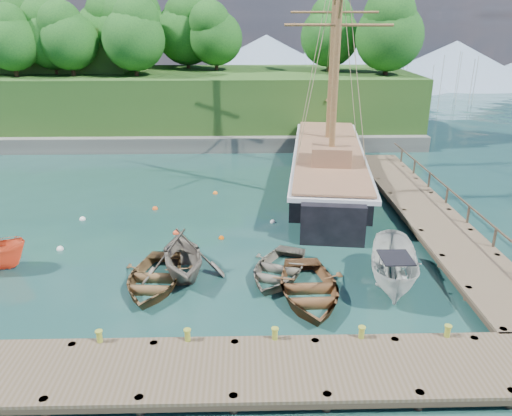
# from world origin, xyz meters

# --- Properties ---
(ground) EXTENTS (160.00, 160.00, 0.00)m
(ground) POSITION_xyz_m (0.00, 0.00, 0.00)
(ground) COLOR #15332F
(ground) RESTS_ON ground
(dock_near) EXTENTS (20.00, 3.20, 1.10)m
(dock_near) POSITION_xyz_m (2.00, -6.50, 0.43)
(dock_near) COLOR brown
(dock_near) RESTS_ON ground
(dock_east) EXTENTS (3.20, 24.00, 1.10)m
(dock_east) POSITION_xyz_m (11.50, 7.00, 0.43)
(dock_east) COLOR brown
(dock_east) RESTS_ON ground
(bollard_0) EXTENTS (0.26, 0.26, 0.45)m
(bollard_0) POSITION_xyz_m (-4.00, -5.10, 0.00)
(bollard_0) COLOR olive
(bollard_0) RESTS_ON ground
(bollard_1) EXTENTS (0.26, 0.26, 0.45)m
(bollard_1) POSITION_xyz_m (-1.00, -5.10, 0.00)
(bollard_1) COLOR olive
(bollard_1) RESTS_ON ground
(bollard_2) EXTENTS (0.26, 0.26, 0.45)m
(bollard_2) POSITION_xyz_m (2.00, -5.10, 0.00)
(bollard_2) COLOR olive
(bollard_2) RESTS_ON ground
(bollard_3) EXTENTS (0.26, 0.26, 0.45)m
(bollard_3) POSITION_xyz_m (5.00, -5.10, 0.00)
(bollard_3) COLOR olive
(bollard_3) RESTS_ON ground
(bollard_4) EXTENTS (0.26, 0.26, 0.45)m
(bollard_4) POSITION_xyz_m (8.00, -5.10, 0.00)
(bollard_4) COLOR olive
(bollard_4) RESTS_ON ground
(rowboat_0) EXTENTS (3.81, 5.06, 0.99)m
(rowboat_0) POSITION_xyz_m (-3.00, -0.29, 0.00)
(rowboat_0) COLOR brown
(rowboat_0) RESTS_ON ground
(rowboat_1) EXTENTS (4.63, 5.09, 2.31)m
(rowboat_1) POSITION_xyz_m (-1.83, 0.65, 0.00)
(rowboat_1) COLOR #696155
(rowboat_1) RESTS_ON ground
(rowboat_2) EXTENTS (3.84, 5.27, 1.07)m
(rowboat_2) POSITION_xyz_m (3.63, -1.45, 0.00)
(rowboat_2) COLOR brown
(rowboat_2) RESTS_ON ground
(rowboat_3) EXTENTS (4.70, 5.42, 0.94)m
(rowboat_3) POSITION_xyz_m (2.47, 0.42, 0.00)
(rowboat_3) COLOR #645F51
(rowboat_3) RESTS_ON ground
(cabin_boat_white) EXTENTS (3.11, 5.55, 2.02)m
(cabin_boat_white) POSITION_xyz_m (7.42, -0.66, 0.00)
(cabin_boat_white) COLOR beige
(cabin_boat_white) RESTS_ON ground
(schooner) EXTENTS (7.27, 26.44, 19.22)m
(schooner) POSITION_xyz_m (6.80, 13.44, 1.07)
(schooner) COLOR black
(schooner) RESTS_ON ground
(mooring_buoy_0) EXTENTS (0.36, 0.36, 0.36)m
(mooring_buoy_0) POSITION_xyz_m (-8.33, 3.44, 0.00)
(mooring_buoy_0) COLOR white
(mooring_buoy_0) RESTS_ON ground
(mooring_buoy_1) EXTENTS (0.36, 0.36, 0.36)m
(mooring_buoy_1) POSITION_xyz_m (-2.72, 5.27, 0.00)
(mooring_buoy_1) COLOR #E6441F
(mooring_buoy_1) RESTS_ON ground
(mooring_buoy_2) EXTENTS (0.29, 0.29, 0.29)m
(mooring_buoy_2) POSITION_xyz_m (-0.24, 4.57, 0.00)
(mooring_buoy_2) COLOR #CE5106
(mooring_buoy_2) RESTS_ON ground
(mooring_buoy_3) EXTENTS (0.30, 0.30, 0.30)m
(mooring_buoy_3) POSITION_xyz_m (2.60, 6.70, 0.00)
(mooring_buoy_3) COLOR silver
(mooring_buoy_3) RESTS_ON ground
(mooring_buoy_4) EXTENTS (0.34, 0.34, 0.34)m
(mooring_buoy_4) POSITION_xyz_m (-4.46, 8.98, 0.00)
(mooring_buoy_4) COLOR #EE591B
(mooring_buoy_4) RESTS_ON ground
(mooring_buoy_5) EXTENTS (0.31, 0.31, 0.31)m
(mooring_buoy_5) POSITION_xyz_m (-0.93, 11.74, 0.00)
(mooring_buoy_5) COLOR orange
(mooring_buoy_5) RESTS_ON ground
(mooring_buoy_6) EXTENTS (0.35, 0.35, 0.35)m
(mooring_buoy_6) POSITION_xyz_m (-8.38, 7.39, 0.00)
(mooring_buoy_6) COLOR white
(mooring_buoy_6) RESTS_ON ground
(headland) EXTENTS (51.00, 19.31, 12.90)m
(headland) POSITION_xyz_m (-12.88, 31.36, 5.54)
(headland) COLOR #474744
(headland) RESTS_ON ground
(distant_ridge) EXTENTS (117.00, 40.00, 10.00)m
(distant_ridge) POSITION_xyz_m (4.30, 70.00, 4.35)
(distant_ridge) COLOR #728CA5
(distant_ridge) RESTS_ON ground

